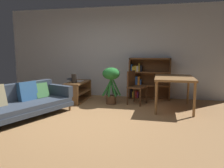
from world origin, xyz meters
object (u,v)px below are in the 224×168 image
object	(u,v)px
fabric_couch	(22,101)
dining_table	(174,80)
potted_floor_plant	(111,79)
bookshelf	(147,79)
media_console	(78,91)
dining_chair_near	(135,85)
open_laptop	(76,81)
desk_speaker	(74,78)

from	to	relation	value
fabric_couch	dining_table	size ratio (longest dim) A/B	1.73
potted_floor_plant	bookshelf	bearing A→B (deg)	45.68
bookshelf	media_console	bearing A→B (deg)	-158.11
dining_table	dining_chair_near	world-z (taller)	dining_chair_near
media_console	dining_table	distance (m)	2.63
fabric_couch	dining_chair_near	world-z (taller)	dining_chair_near
dining_chair_near	potted_floor_plant	bearing A→B (deg)	-166.28
dining_chair_near	dining_table	bearing A→B (deg)	-18.24
fabric_couch	open_laptop	bearing A→B (deg)	73.29
open_laptop	potted_floor_plant	distance (m)	1.08
open_laptop	desk_speaker	size ratio (longest dim) A/B	1.69
fabric_couch	potted_floor_plant	size ratio (longest dim) A/B	2.24
desk_speaker	potted_floor_plant	bearing A→B (deg)	6.78
open_laptop	bookshelf	distance (m)	2.05
desk_speaker	dining_table	bearing A→B (deg)	-1.22
fabric_couch	desk_speaker	size ratio (longest dim) A/B	8.77
media_console	bookshelf	world-z (taller)	bookshelf
fabric_couch	dining_chair_near	distance (m)	2.77
potted_floor_plant	dining_chair_near	distance (m)	0.64
potted_floor_plant	dining_table	xyz separation A→B (m)	(1.58, -0.17, 0.05)
potted_floor_plant	dining_table	world-z (taller)	potted_floor_plant
media_console	potted_floor_plant	world-z (taller)	potted_floor_plant
desk_speaker	potted_floor_plant	distance (m)	0.99
potted_floor_plant	desk_speaker	bearing A→B (deg)	-173.22
open_laptop	dining_table	bearing A→B (deg)	-7.97
dining_table	dining_chair_near	bearing A→B (deg)	161.76
desk_speaker	dining_chair_near	xyz separation A→B (m)	(1.60, 0.27, -0.16)
potted_floor_plant	dining_table	bearing A→B (deg)	-6.21
bookshelf	open_laptop	bearing A→B (deg)	-160.27
desk_speaker	dining_table	xyz separation A→B (m)	(2.57, -0.05, 0.03)
dining_chair_near	bookshelf	xyz separation A→B (m)	(0.26, 0.74, 0.08)
open_laptop	dining_table	world-z (taller)	dining_table
dining_chair_near	bookshelf	size ratio (longest dim) A/B	0.73
media_console	desk_speaker	distance (m)	0.48
media_console	dining_chair_near	size ratio (longest dim) A/B	1.24
dining_chair_near	open_laptop	bearing A→B (deg)	178.31
desk_speaker	bookshelf	xyz separation A→B (m)	(1.86, 1.01, -0.08)
media_console	desk_speaker	size ratio (longest dim) A/B	4.39
fabric_couch	dining_chair_near	size ratio (longest dim) A/B	2.48
potted_floor_plant	open_laptop	bearing A→B (deg)	169.44
fabric_couch	open_laptop	xyz separation A→B (m)	(0.52, 1.74, 0.23)
open_laptop	dining_table	size ratio (longest dim) A/B	0.33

